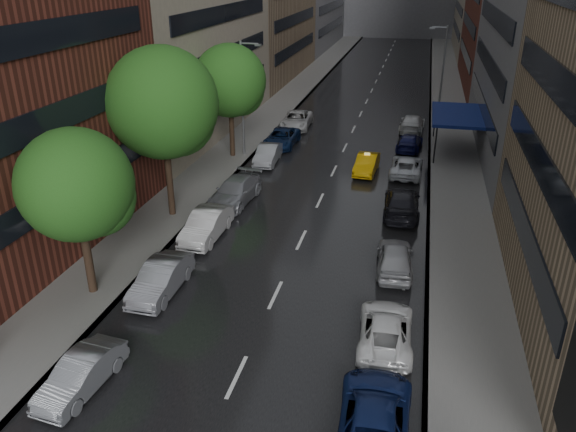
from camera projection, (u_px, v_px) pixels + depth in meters
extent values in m
cube|color=black|center=(365.00, 105.00, 62.40)|extent=(14.00, 140.00, 0.01)
cube|color=gray|center=(286.00, 100.00, 64.25)|extent=(4.00, 140.00, 0.15)
cube|color=gray|center=(448.00, 109.00, 60.50)|extent=(4.00, 140.00, 0.15)
cube|color=slate|center=(555.00, 0.00, 41.90)|extent=(8.00, 28.00, 24.00)
cylinder|color=#382619|center=(87.00, 252.00, 26.20)|extent=(0.40, 0.40, 4.49)
sphere|color=#1E5116|center=(76.00, 185.00, 24.80)|extent=(5.13, 5.13, 5.13)
cylinder|color=#382619|center=(169.00, 173.00, 34.18)|extent=(0.40, 0.40, 5.73)
sphere|color=#1E5116|center=(162.00, 103.00, 32.40)|extent=(6.55, 6.55, 6.55)
cylinder|color=#382619|center=(232.00, 127.00, 44.97)|extent=(0.40, 0.40, 4.95)
sphere|color=#1E5116|center=(230.00, 81.00, 43.43)|extent=(5.66, 5.66, 5.66)
imported|color=#EFAD0C|center=(367.00, 164.00, 42.30)|extent=(1.72, 4.32, 1.40)
imported|color=slate|center=(81.00, 374.00, 20.79)|extent=(1.85, 4.24, 1.36)
imported|color=slate|center=(161.00, 279.00, 26.87)|extent=(1.66, 4.67, 1.53)
imported|color=silver|center=(206.00, 225.00, 32.25)|extent=(1.81, 4.92, 1.61)
imported|color=gray|center=(235.00, 191.00, 37.01)|extent=(2.65, 5.60, 1.58)
imported|color=gray|center=(268.00, 154.00, 44.29)|extent=(1.72, 4.48, 1.46)
imported|color=#0F2148|center=(282.00, 138.00, 48.36)|extent=(2.47, 5.27, 1.46)
imported|color=silver|center=(297.00, 120.00, 53.64)|extent=(2.85, 5.72, 1.56)
imported|color=#111E4F|center=(374.00, 417.00, 18.78)|extent=(2.58, 5.34, 1.47)
imported|color=white|center=(386.00, 329.00, 23.35)|extent=(2.40, 4.84, 1.32)
imported|color=#96969B|center=(395.00, 258.00, 28.77)|extent=(2.09, 4.58, 1.52)
imported|color=black|center=(402.00, 203.00, 35.24)|extent=(2.38, 5.51, 1.58)
imported|color=silver|center=(407.00, 166.00, 41.86)|extent=(2.41, 5.01, 1.37)
imported|color=#0E1142|center=(410.00, 142.00, 47.44)|extent=(2.34, 4.81, 1.35)
imported|color=silver|center=(412.00, 123.00, 52.61)|extent=(2.41, 5.40, 1.54)
cylinder|color=gray|center=(242.00, 99.00, 44.39)|extent=(0.18, 0.18, 9.00)
cube|color=gray|center=(258.00, 45.00, 42.35)|extent=(0.50, 0.22, 0.16)
cylinder|color=gray|center=(442.00, 74.00, 54.42)|extent=(0.18, 0.18, 9.00)
cube|color=gray|center=(432.00, 28.00, 52.97)|extent=(0.50, 0.22, 0.16)
cube|color=navy|center=(457.00, 115.00, 45.93)|extent=(4.00, 8.00, 0.25)
cylinder|color=black|center=(435.00, 145.00, 43.52)|extent=(0.12, 0.12, 3.00)
cylinder|color=black|center=(435.00, 120.00, 50.26)|extent=(0.12, 0.12, 3.00)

